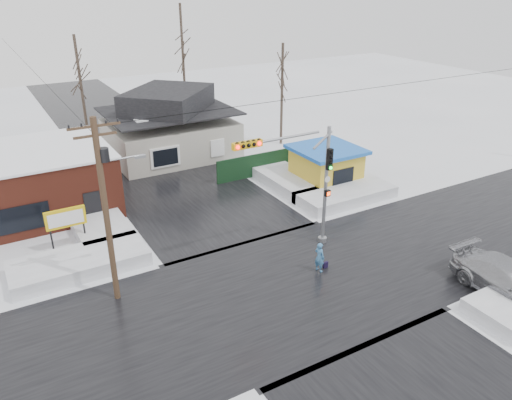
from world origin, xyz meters
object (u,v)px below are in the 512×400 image
marquee_sign (66,219)px  pedestrian (320,257)px  traffic_signal (304,175)px  utility_pole (106,202)px  kiosk (326,166)px  car (509,281)px

marquee_sign → pedestrian: size_ratio=1.53×
traffic_signal → utility_pole: utility_pole is taller
kiosk → pedestrian: bearing=-128.7°
marquee_sign → kiosk: size_ratio=0.55×
traffic_signal → utility_pole: 10.39m
traffic_signal → car: 11.34m
marquee_sign → traffic_signal: bearing=-29.7°
traffic_signal → utility_pole: bearing=177.1°
pedestrian → marquee_sign: bearing=37.0°
kiosk → pedestrian: (-7.58, -9.46, -0.63)m
pedestrian → car: 9.19m
traffic_signal → marquee_sign: traffic_signal is taller
car → marquee_sign: bearing=139.3°
traffic_signal → pedestrian: size_ratio=4.20×
utility_pole → marquee_sign: utility_pole is taller
kiosk → pedestrian: size_ratio=2.76×
traffic_signal → car: traffic_signal is taller
pedestrian → kiosk: bearing=-52.3°
kiosk → car: bearing=-93.6°
pedestrian → car: car is taller
kiosk → utility_pole: bearing=-159.6°
kiosk → car: 15.91m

